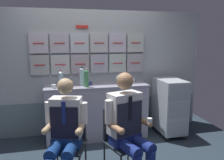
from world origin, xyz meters
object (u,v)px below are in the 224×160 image
water_bottle_short (82,77)px  coffee_cup_spare (133,80)px  service_trolley (169,105)px  crew_member_right (128,123)px  folding_chair_right (120,134)px  folding_chair_left (69,136)px  crew_member_left (65,129)px

water_bottle_short → coffee_cup_spare: (0.92, 0.11, -0.11)m
service_trolley → crew_member_right: 1.58m
service_trolley → folding_chair_right: (-1.15, -0.98, -0.00)m
folding_chair_left → crew_member_left: 0.23m
folding_chair_right → crew_member_left: bearing=-173.5°
service_trolley → folding_chair_right: service_trolley is taller
service_trolley → crew_member_right: crew_member_right is taller
folding_chair_right → folding_chair_left: bearing=172.5°
folding_chair_left → folding_chair_right: bearing=-7.5°
service_trolley → crew_member_right: size_ratio=0.76×
folding_chair_left → crew_member_right: 0.73m
folding_chair_right → coffee_cup_spare: bearing=65.4°
crew_member_right → coffee_cup_spare: 1.52m
crew_member_right → coffee_cup_spare: (0.52, 1.40, 0.23)m
service_trolley → coffee_cup_spare: bearing=154.2°
crew_member_left → folding_chair_right: crew_member_left is taller
crew_member_left → crew_member_right: size_ratio=0.96×
service_trolley → water_bottle_short: bearing=173.8°
crew_member_left → crew_member_right: (0.71, -0.07, 0.04)m
folding_chair_right → crew_member_right: size_ratio=0.65×
crew_member_right → folding_chair_right: bearing=109.3°
folding_chair_right → crew_member_right: crew_member_right is taller
water_bottle_short → coffee_cup_spare: 0.93m
crew_member_right → service_trolley: bearing=45.7°
crew_member_left → water_bottle_short: 1.31m
crew_member_right → coffee_cup_spare: crew_member_right is taller
crew_member_left → water_bottle_short: (0.32, 1.22, 0.39)m
crew_member_left → folding_chair_right: size_ratio=1.47×
folding_chair_left → folding_chair_right: same height
crew_member_left → water_bottle_short: size_ratio=3.96×
crew_member_right → coffee_cup_spare: size_ratio=19.91×
water_bottle_short → coffee_cup_spare: bearing=7.1°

